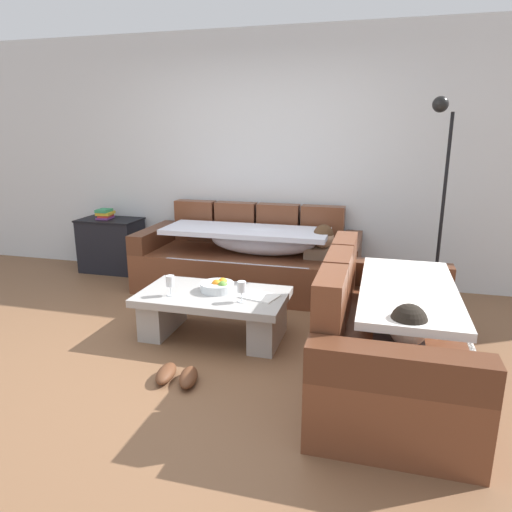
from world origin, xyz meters
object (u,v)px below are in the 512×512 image
at_px(wine_glass_near_left, 170,282).
at_px(book_stack_on_cabinet, 105,214).
at_px(couch_along_wall, 251,260).
at_px(pair_of_shoes, 177,375).
at_px(floor_lamp, 439,191).
at_px(coffee_table, 214,309).
at_px(open_magazine, 259,296).
at_px(couch_near_window, 390,336).
at_px(wine_glass_near_right, 242,288).
at_px(fruit_bowl, 218,286).
at_px(side_cabinet, 112,245).

bearing_deg(wine_glass_near_left, book_stack_on_cabinet, 134.85).
distance_m(couch_along_wall, pair_of_shoes, 1.99).
height_order(wine_glass_near_left, floor_lamp, floor_lamp).
bearing_deg(coffee_table, open_magazine, 1.70).
distance_m(coffee_table, wine_glass_near_left, 0.43).
distance_m(couch_near_window, wine_glass_near_right, 1.14).
relative_size(fruit_bowl, book_stack_on_cabinet, 1.21).
xyz_separation_m(fruit_bowl, open_magazine, (0.37, -0.05, -0.04)).
distance_m(fruit_bowl, side_cabinet, 2.32).
distance_m(couch_near_window, wine_glass_near_left, 1.72).
xyz_separation_m(side_cabinet, pair_of_shoes, (1.85, -2.20, -0.28)).
bearing_deg(floor_lamp, wine_glass_near_left, -146.64).
bearing_deg(open_magazine, book_stack_on_cabinet, 163.62).
relative_size(coffee_table, wine_glass_near_right, 7.23).
bearing_deg(open_magazine, couch_along_wall, 124.52).
xyz_separation_m(book_stack_on_cabinet, pair_of_shoes, (1.90, -2.21, -0.65)).
bearing_deg(coffee_table, wine_glass_near_right, -24.88).
bearing_deg(wine_glass_near_right, side_cabinet, 143.32).
bearing_deg(wine_glass_near_right, couch_near_window, -12.05).
distance_m(wine_glass_near_left, book_stack_on_cabinet, 2.26).
bearing_deg(couch_along_wall, fruit_bowl, -87.94).
bearing_deg(couch_along_wall, wine_glass_near_right, -77.34).
distance_m(side_cabinet, pair_of_shoes, 2.89).
distance_m(coffee_table, side_cabinet, 2.34).
bearing_deg(pair_of_shoes, coffee_table, 90.59).
relative_size(fruit_bowl, open_magazine, 1.00).
height_order(fruit_bowl, pair_of_shoes, fruit_bowl).
height_order(couch_near_window, pair_of_shoes, couch_near_window).
xyz_separation_m(coffee_table, floor_lamp, (1.78, 1.23, 0.88)).
height_order(wine_glass_near_left, wine_glass_near_right, same).
distance_m(open_magazine, pair_of_shoes, 0.92).
xyz_separation_m(fruit_bowl, pair_of_shoes, (-0.01, -0.81, -0.38)).
bearing_deg(wine_glass_near_right, floor_lamp, 42.36).
xyz_separation_m(coffee_table, pair_of_shoes, (0.01, -0.75, -0.19)).
bearing_deg(wine_glass_near_left, couch_near_window, -7.57).
relative_size(open_magazine, floor_lamp, 0.14).
relative_size(couch_near_window, side_cabinet, 2.51).
bearing_deg(open_magazine, floor_lamp, 57.15).
bearing_deg(pair_of_shoes, side_cabinet, 130.01).
bearing_deg(floor_lamp, wine_glass_near_right, -137.64).
height_order(wine_glass_near_left, open_magazine, wine_glass_near_left).
bearing_deg(pair_of_shoes, floor_lamp, 48.21).
relative_size(couch_near_window, wine_glass_near_right, 10.89).
bearing_deg(side_cabinet, wine_glass_near_left, -46.11).
xyz_separation_m(coffee_table, open_magazine, (0.39, 0.01, 0.15)).
bearing_deg(book_stack_on_cabinet, side_cabinet, -5.26).
bearing_deg(coffee_table, floor_lamp, 34.69).
xyz_separation_m(side_cabinet, book_stack_on_cabinet, (-0.06, 0.01, 0.38)).
bearing_deg(side_cabinet, coffee_table, -38.25).
xyz_separation_m(wine_glass_near_left, book_stack_on_cabinet, (-1.59, 1.60, 0.20)).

